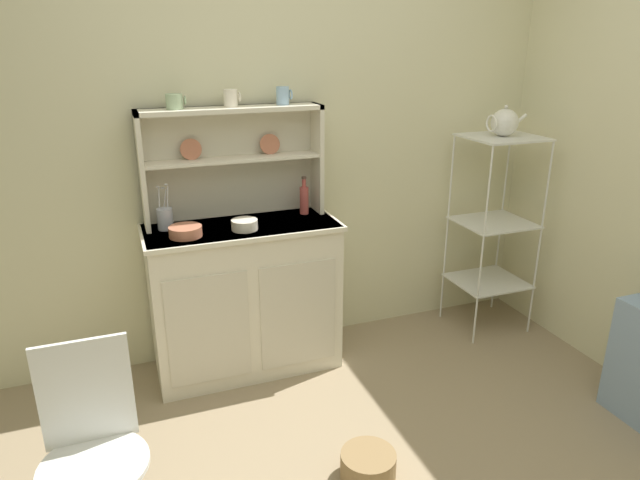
{
  "coord_description": "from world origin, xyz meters",
  "views": [
    {
      "loc": [
        -0.92,
        -1.44,
        1.79
      ],
      "look_at": [
        0.04,
        1.12,
        0.81
      ],
      "focal_mm": 31.82,
      "sensor_mm": 36.0,
      "label": 1
    }
  ],
  "objects_px": {
    "jam_bottle": "(304,199)",
    "porcelain_teapot": "(504,122)",
    "bowl_mixing_large": "(185,231)",
    "bakers_rack": "(495,214)",
    "floor_basket": "(368,466)",
    "utensil_jar": "(165,218)",
    "hutch_shelf_unit": "(231,153)",
    "hutch_cabinet": "(245,296)",
    "wire_chair": "(91,439)",
    "cup_sage_0": "(175,102)"
  },
  "relations": [
    {
      "from": "hutch_shelf_unit",
      "to": "cup_sage_0",
      "type": "xyz_separation_m",
      "value": [
        -0.28,
        -0.04,
        0.28
      ]
    },
    {
      "from": "wire_chair",
      "to": "utensil_jar",
      "type": "relative_size",
      "value": 3.57
    },
    {
      "from": "hutch_cabinet",
      "to": "wire_chair",
      "type": "bearing_deg",
      "value": -126.04
    },
    {
      "from": "utensil_jar",
      "to": "porcelain_teapot",
      "type": "xyz_separation_m",
      "value": [
        1.95,
        -0.14,
        0.41
      ]
    },
    {
      "from": "hutch_cabinet",
      "to": "bowl_mixing_large",
      "type": "height_order",
      "value": "bowl_mixing_large"
    },
    {
      "from": "hutch_cabinet",
      "to": "hutch_shelf_unit",
      "type": "distance_m",
      "value": 0.79
    },
    {
      "from": "porcelain_teapot",
      "to": "hutch_shelf_unit",
      "type": "bearing_deg",
      "value": 172.02
    },
    {
      "from": "floor_basket",
      "to": "hutch_shelf_unit",
      "type": "bearing_deg",
      "value": 102.45
    },
    {
      "from": "hutch_cabinet",
      "to": "cup_sage_0",
      "type": "xyz_separation_m",
      "value": [
        -0.28,
        0.12,
        1.05
      ]
    },
    {
      "from": "bakers_rack",
      "to": "porcelain_teapot",
      "type": "xyz_separation_m",
      "value": [
        -0.0,
        0.0,
        0.56
      ]
    },
    {
      "from": "bakers_rack",
      "to": "floor_basket",
      "type": "xyz_separation_m",
      "value": [
        -1.3,
        -0.99,
        -0.7
      ]
    },
    {
      "from": "utensil_jar",
      "to": "cup_sage_0",
      "type": "bearing_deg",
      "value": 22.98
    },
    {
      "from": "utensil_jar",
      "to": "jam_bottle",
      "type": "bearing_deg",
      "value": 0.58
    },
    {
      "from": "cup_sage_0",
      "to": "hutch_shelf_unit",
      "type": "bearing_deg",
      "value": 8.15
    },
    {
      "from": "hutch_shelf_unit",
      "to": "floor_basket",
      "type": "relative_size",
      "value": 4.03
    },
    {
      "from": "bowl_mixing_large",
      "to": "porcelain_teapot",
      "type": "distance_m",
      "value": 1.92
    },
    {
      "from": "porcelain_teapot",
      "to": "bowl_mixing_large",
      "type": "bearing_deg",
      "value": -179.53
    },
    {
      "from": "wire_chair",
      "to": "bowl_mixing_large",
      "type": "bearing_deg",
      "value": 48.59
    },
    {
      "from": "bakers_rack",
      "to": "cup_sage_0",
      "type": "bearing_deg",
      "value": 174.43
    },
    {
      "from": "porcelain_teapot",
      "to": "floor_basket",
      "type": "bearing_deg",
      "value": -142.59
    },
    {
      "from": "hutch_shelf_unit",
      "to": "bowl_mixing_large",
      "type": "xyz_separation_m",
      "value": [
        -0.3,
        -0.24,
        -0.33
      ]
    },
    {
      "from": "hutch_cabinet",
      "to": "hutch_shelf_unit",
      "type": "xyz_separation_m",
      "value": [
        0.0,
        0.16,
        0.77
      ]
    },
    {
      "from": "jam_bottle",
      "to": "bakers_rack",
      "type": "bearing_deg",
      "value": -6.91
    },
    {
      "from": "hutch_shelf_unit",
      "to": "bowl_mixing_large",
      "type": "bearing_deg",
      "value": -141.92
    },
    {
      "from": "floor_basket",
      "to": "porcelain_teapot",
      "type": "relative_size",
      "value": 0.96
    },
    {
      "from": "hutch_cabinet",
      "to": "wire_chair",
      "type": "xyz_separation_m",
      "value": [
        -0.78,
        -1.07,
        0.08
      ]
    },
    {
      "from": "hutch_shelf_unit",
      "to": "bowl_mixing_large",
      "type": "height_order",
      "value": "hutch_shelf_unit"
    },
    {
      "from": "wire_chair",
      "to": "jam_bottle",
      "type": "xyz_separation_m",
      "value": [
        1.16,
        1.16,
        0.42
      ]
    },
    {
      "from": "hutch_shelf_unit",
      "to": "bakers_rack",
      "type": "bearing_deg",
      "value": -7.98
    },
    {
      "from": "floor_basket",
      "to": "jam_bottle",
      "type": "xyz_separation_m",
      "value": [
        0.11,
        1.14,
        0.87
      ]
    },
    {
      "from": "wire_chair",
      "to": "cup_sage_0",
      "type": "xyz_separation_m",
      "value": [
        0.5,
        1.19,
        0.97
      ]
    },
    {
      "from": "floor_basket",
      "to": "utensil_jar",
      "type": "bearing_deg",
      "value": 119.82
    },
    {
      "from": "hutch_shelf_unit",
      "to": "utensil_jar",
      "type": "xyz_separation_m",
      "value": [
        -0.38,
        -0.08,
        -0.3
      ]
    },
    {
      "from": "hutch_shelf_unit",
      "to": "jam_bottle",
      "type": "xyz_separation_m",
      "value": [
        0.38,
        -0.08,
        -0.27
      ]
    },
    {
      "from": "hutch_shelf_unit",
      "to": "floor_basket",
      "type": "height_order",
      "value": "hutch_shelf_unit"
    },
    {
      "from": "bakers_rack",
      "to": "jam_bottle",
      "type": "xyz_separation_m",
      "value": [
        -1.19,
        0.14,
        0.17
      ]
    },
    {
      "from": "bakers_rack",
      "to": "wire_chair",
      "type": "height_order",
      "value": "bakers_rack"
    },
    {
      "from": "wire_chair",
      "to": "floor_basket",
      "type": "distance_m",
      "value": 1.14
    },
    {
      "from": "hutch_shelf_unit",
      "to": "wire_chair",
      "type": "height_order",
      "value": "hutch_shelf_unit"
    },
    {
      "from": "hutch_cabinet",
      "to": "wire_chair",
      "type": "height_order",
      "value": "same"
    },
    {
      "from": "bowl_mixing_large",
      "to": "bakers_rack",
      "type": "bearing_deg",
      "value": 0.47
    },
    {
      "from": "jam_bottle",
      "to": "porcelain_teapot",
      "type": "bearing_deg",
      "value": -6.92
    },
    {
      "from": "cup_sage_0",
      "to": "porcelain_teapot",
      "type": "height_order",
      "value": "cup_sage_0"
    },
    {
      "from": "hutch_cabinet",
      "to": "cup_sage_0",
      "type": "height_order",
      "value": "cup_sage_0"
    },
    {
      "from": "floor_basket",
      "to": "bowl_mixing_large",
      "type": "xyz_separation_m",
      "value": [
        -0.57,
        0.98,
        0.81
      ]
    },
    {
      "from": "wire_chair",
      "to": "cup_sage_0",
      "type": "bearing_deg",
      "value": 51.42
    },
    {
      "from": "hutch_cabinet",
      "to": "bakers_rack",
      "type": "bearing_deg",
      "value": -2.12
    },
    {
      "from": "hutch_cabinet",
      "to": "jam_bottle",
      "type": "bearing_deg",
      "value": 12.78
    },
    {
      "from": "floor_basket",
      "to": "porcelain_teapot",
      "type": "xyz_separation_m",
      "value": [
        1.3,
        0.99,
        1.26
      ]
    },
    {
      "from": "bowl_mixing_large",
      "to": "jam_bottle",
      "type": "relative_size",
      "value": 0.77
    }
  ]
}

